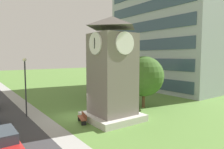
% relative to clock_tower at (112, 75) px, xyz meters
% --- Properties ---
extents(ground_plane, '(160.00, 160.00, 0.00)m').
position_rel_clock_tower_xyz_m(ground_plane, '(-2.86, -2.51, -4.33)').
color(ground_plane, '#567F38').
extents(kerb_strip, '(120.00, 1.60, 0.01)m').
position_rel_clock_tower_xyz_m(kerb_strip, '(-2.86, -5.53, -4.33)').
color(kerb_strip, '#9E9E99').
rests_on(kerb_strip, ground).
extents(office_building, '(20.19, 12.96, 25.60)m').
position_rel_clock_tower_xyz_m(office_building, '(-9.76, 20.80, 8.47)').
color(office_building, '#9EA8B2').
rests_on(office_building, ground).
extents(clock_tower, '(4.84, 4.84, 9.74)m').
position_rel_clock_tower_xyz_m(clock_tower, '(0.00, 0.00, 0.00)').
color(clock_tower, slate).
rests_on(clock_tower, ground).
extents(park_bench, '(1.86, 0.91, 0.88)m').
position_rel_clock_tower_xyz_m(park_bench, '(-0.80, -2.77, -3.87)').
color(park_bench, brown).
rests_on(park_bench, ground).
extents(street_lamp, '(0.36, 0.36, 5.92)m').
position_rel_clock_tower_xyz_m(street_lamp, '(-5.91, -6.43, -0.66)').
color(street_lamp, '#333338').
rests_on(street_lamp, ground).
extents(tree_streetside, '(3.71, 3.71, 5.31)m').
position_rel_clock_tower_xyz_m(tree_streetside, '(-8.33, 4.55, -0.89)').
color(tree_streetside, '#513823').
rests_on(tree_streetside, ground).
extents(tree_near_tower, '(4.70, 4.70, 6.09)m').
position_rel_clock_tower_xyz_m(tree_near_tower, '(-1.56, 5.69, -0.60)').
color(tree_near_tower, '#513823').
rests_on(tree_near_tower, ground).
extents(parked_car_red, '(4.64, 2.07, 1.69)m').
position_rel_clock_tower_xyz_m(parked_car_red, '(2.41, -9.76, -3.47)').
color(parked_car_red, red).
rests_on(parked_car_red, ground).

